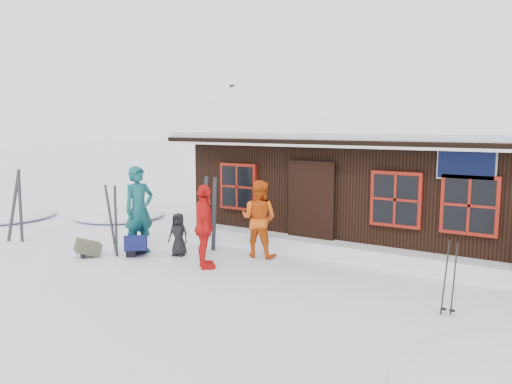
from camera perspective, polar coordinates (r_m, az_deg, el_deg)
ground at (r=9.94m, az=-4.84°, el=-9.03°), size 120.00×120.00×0.00m
mountain_hut at (r=13.30m, az=13.61°, el=1.96°), size 8.90×6.09×4.42m
snow_drift at (r=11.02m, az=8.66°, el=-6.46°), size 7.60×0.60×0.35m
snow_mounds at (r=10.66m, az=8.55°, el=-7.91°), size 20.60×13.20×0.48m
skier_teal at (r=11.38m, az=-13.22°, el=-2.01°), size 0.62×0.80×1.95m
skier_orange_left at (r=10.81m, az=0.32°, el=-3.06°), size 0.89×0.74×1.68m
skier_orange_right at (r=9.97m, az=-5.92°, el=-3.97°), size 1.00×0.98×1.69m
skier_crouched at (r=11.06m, az=-8.86°, el=-4.81°), size 0.52×0.39×0.95m
ski_pair_left at (r=13.40m, az=-25.65°, el=-1.52°), size 0.78×0.24×1.85m
ski_pair_mid at (r=11.47m, az=-16.00°, el=-3.19°), size 0.54×0.23×1.59m
ski_pair_right at (r=11.38m, az=-5.39°, el=-2.62°), size 0.52×0.10×1.75m
ski_poles at (r=8.12m, az=21.23°, el=-9.33°), size 0.21×0.10×1.18m
backpack_blue at (r=11.35m, az=-13.55°, el=-6.23°), size 0.75×0.76×0.33m
backpack_olive at (r=11.52m, az=-18.64°, el=-6.36°), size 0.58×0.63×0.28m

